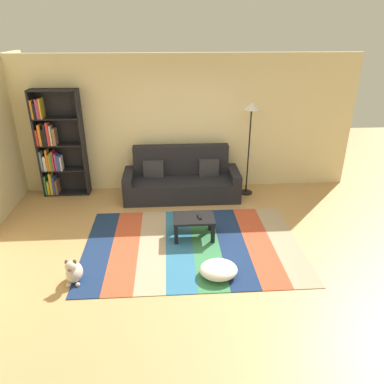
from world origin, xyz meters
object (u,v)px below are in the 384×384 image
coffee_table (194,221)px  dog (74,272)px  standing_lamp (251,118)px  bookshelf (56,147)px  pouf (219,270)px  couch (182,181)px  tv_remote (199,217)px

coffee_table → dog: size_ratio=1.66×
coffee_table → standing_lamp: (1.20, 1.64, 1.26)m
dog → bookshelf: bearing=107.1°
bookshelf → coffee_table: (2.57, -1.87, -0.70)m
coffee_table → dog: dog is taller
coffee_table → pouf: coffee_table is taller
pouf → dog: 1.95m
coffee_table → couch: bearing=94.7°
couch → dog: size_ratio=5.69×
couch → coffee_table: size_ratio=3.42×
coffee_table → bookshelf: bearing=144.0°
pouf → dog: dog is taller
dog → tv_remote: size_ratio=2.65×
couch → standing_lamp: standing_lamp is taller
tv_remote → pouf: bearing=-91.9°
coffee_table → dog: 1.97m
couch → dog: bearing=-120.8°
bookshelf → tv_remote: size_ratio=13.99×
tv_remote → coffee_table: bearing=160.4°
dog → tv_remote: dog is taller
bookshelf → dog: (0.89, -2.89, -0.84)m
bookshelf → pouf: size_ratio=4.00×
couch → pouf: (0.40, -2.62, -0.23)m
pouf → tv_remote: (-0.18, 1.03, 0.27)m
couch → dog: 3.04m
couch → standing_lamp: bearing=2.3°
standing_lamp → dog: bearing=-137.3°
couch → coffee_table: 1.59m
bookshelf → standing_lamp: (3.77, -0.23, 0.55)m
couch → coffee_table: couch is taller
bookshelf → dog: size_ratio=5.28×
couch → standing_lamp: size_ratio=1.21×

